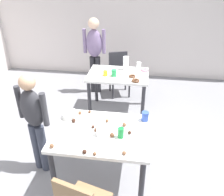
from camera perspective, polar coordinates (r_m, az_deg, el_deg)
ground_plane at (r=3.36m, az=-0.00°, el=-16.54°), size 6.40×6.40×0.00m
wall_back at (r=5.63m, az=4.77°, el=18.03°), size 6.40×0.10×2.60m
dining_table_near at (r=2.81m, az=-2.50°, el=-9.63°), size 1.11×0.83×0.75m
dining_table_far at (r=4.20m, az=1.46°, el=4.40°), size 1.05×0.72×0.75m
chair_far_table at (r=4.91m, az=1.67°, el=6.50°), size 0.51×0.51×0.87m
person_girl_near at (r=3.00m, az=-18.24°, el=-4.45°), size 0.45×0.29×1.38m
person_adult_far at (r=4.82m, az=-4.22°, el=11.48°), size 0.45×0.21×1.55m
mixing_bowl at (r=3.01m, az=-10.10°, el=-3.96°), size 0.20×0.20×0.07m
soda_can at (r=2.63m, az=2.14°, el=-8.35°), size 0.07×0.07×0.12m
fork_near at (r=2.51m, az=6.25°, el=-12.47°), size 0.17×0.02×0.01m
cup_near_0 at (r=2.66m, az=-2.90°, el=-7.90°), size 0.09×0.09×0.12m
cup_near_1 at (r=2.92m, az=7.94°, el=-4.38°), size 0.09×0.09×0.12m
cake_ball_0 at (r=3.05m, az=-7.69°, el=-3.53°), size 0.05×0.05×0.05m
cake_ball_1 at (r=2.79m, az=-4.59°, el=-6.88°), size 0.04×0.04×0.04m
cake_ball_2 at (r=3.06m, az=-5.41°, el=-3.32°), size 0.04×0.04×0.04m
cake_ball_3 at (r=2.88m, az=-1.19°, el=-5.46°), size 0.04×0.04×0.04m
cake_ball_4 at (r=2.74m, az=-3.85°, el=-7.61°), size 0.04×0.04×0.04m
cake_ball_5 at (r=2.44m, az=-4.19°, el=-13.19°), size 0.04×0.04×0.04m
cake_ball_6 at (r=2.81m, az=2.97°, el=-6.40°), size 0.05×0.05×0.05m
cake_ball_7 at (r=2.91m, az=-9.16°, el=-5.39°), size 0.05×0.05×0.05m
cake_ball_8 at (r=2.70m, az=4.25°, el=-8.26°), size 0.04×0.04×0.04m
cake_ball_9 at (r=2.44m, az=2.93°, el=-13.04°), size 0.04×0.04×0.04m
cake_ball_10 at (r=2.65m, az=-0.01°, el=-8.87°), size 0.05×0.05×0.05m
cake_ball_11 at (r=2.47m, az=-6.61°, el=-12.67°), size 0.05×0.05×0.05m
cake_ball_12 at (r=2.59m, az=-14.27°, el=-11.07°), size 0.05×0.05×0.05m
pitcher_far at (r=4.30m, az=3.35°, el=8.36°), size 0.10×0.10×0.24m
cup_far_0 at (r=4.04m, az=0.48°, el=6.03°), size 0.09×0.09×0.12m
cup_far_1 at (r=4.39m, az=6.44°, el=7.82°), size 0.08×0.08×0.11m
cup_far_2 at (r=4.06m, az=-1.60°, el=5.94°), size 0.07×0.07×0.09m
donut_far_0 at (r=4.30m, az=7.82°, el=6.75°), size 0.14×0.14×0.04m
donut_far_1 at (r=4.13m, az=2.49°, el=5.94°), size 0.10×0.10×0.03m
donut_far_2 at (r=3.87m, az=5.68°, el=4.18°), size 0.13×0.13×0.04m
donut_far_3 at (r=4.03m, az=4.87°, el=5.25°), size 0.12×0.12×0.03m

